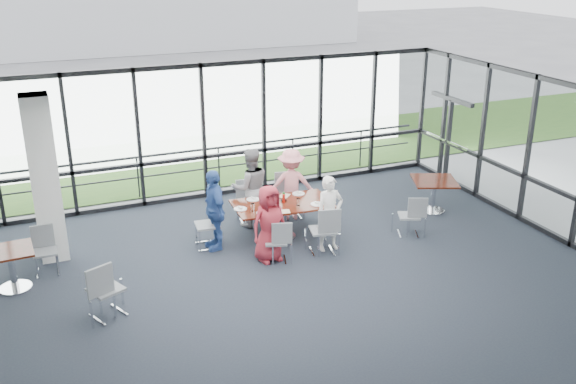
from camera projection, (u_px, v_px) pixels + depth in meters
name	position (u px, v px, depth m)	size (l,w,h in m)	color
floor	(286.00, 293.00, 11.17)	(12.00, 10.00, 0.02)	#202633
ceiling	(286.00, 113.00, 10.02)	(12.00, 10.00, 0.04)	silver
curtain_wall_back	(204.00, 132.00, 14.90)	(12.00, 0.10, 3.20)	white
curtain_wall_right	(564.00, 163.00, 12.75)	(0.10, 10.00, 3.20)	white
exit_door	(448.00, 141.00, 16.18)	(0.12, 1.60, 2.10)	black
structural_column	(45.00, 179.00, 11.88)	(0.50, 0.50, 3.20)	white
apron	(162.00, 142.00, 19.78)	(80.00, 70.00, 0.02)	gray
grass_strip	(177.00, 160.00, 18.05)	(80.00, 5.00, 0.01)	#295020
guard_rail	(199.00, 169.00, 15.81)	(0.06, 0.06, 12.00)	#2D2D33
main_table	(282.00, 209.00, 13.09)	(2.04, 1.21, 0.75)	#351909
side_table_left	(10.00, 257.00, 11.08)	(0.81, 0.81, 0.75)	#351909
side_table_right	(434.00, 184.00, 14.37)	(1.23, 1.23, 0.75)	#351909
diner_near_left	(269.00, 224.00, 12.07)	(0.74, 0.48, 1.51)	#AC2936
diner_near_right	(330.00, 214.00, 12.51)	(0.56, 0.41, 1.52)	white
diner_far_left	(250.00, 188.00, 13.57)	(0.84, 0.52, 1.73)	gray
diner_far_right	(291.00, 184.00, 13.96)	(1.03, 0.53, 1.59)	pink
diner_end	(214.00, 210.00, 12.55)	(0.96, 0.52, 1.64)	#3257A2
chair_main_nl	(276.00, 241.00, 12.14)	(0.41, 0.41, 0.83)	gray
chair_main_nr	(322.00, 230.00, 12.47)	(0.47, 0.47, 0.95)	gray
chair_main_fl	(250.00, 203.00, 13.84)	(0.44, 0.44, 0.91)	gray
chair_main_fr	(290.00, 197.00, 14.11)	(0.48, 0.48, 0.97)	gray
chair_main_end	(207.00, 225.00, 12.71)	(0.46, 0.46, 0.94)	gray
chair_spare_la	(106.00, 289.00, 10.29)	(0.48, 0.48, 0.99)	gray
chair_spare_lb	(45.00, 252.00, 11.69)	(0.42, 0.42, 0.86)	gray
chair_spare_r	(409.00, 216.00, 13.26)	(0.42, 0.42, 0.85)	gray
plate_nl	(263.00, 213.00, 12.55)	(0.27, 0.27, 0.01)	white
plate_nr	(317.00, 204.00, 12.98)	(0.27, 0.27, 0.01)	white
plate_fl	(253.00, 199.00, 13.23)	(0.28, 0.28, 0.01)	white
plate_fr	(298.00, 194.00, 13.53)	(0.26, 0.26, 0.01)	white
plate_end	(240.00, 209.00, 12.75)	(0.26, 0.26, 0.01)	white
tumbler_a	(273.00, 205.00, 12.77)	(0.07, 0.07, 0.14)	white
tumbler_b	(298.00, 202.00, 12.92)	(0.07, 0.07, 0.15)	white
tumbler_c	(278.00, 196.00, 13.25)	(0.07, 0.07, 0.13)	white
tumbler_d	(253.00, 207.00, 12.64)	(0.08, 0.08, 0.15)	white
menu_a	(282.00, 212.00, 12.63)	(0.30, 0.21, 0.00)	white
menu_b	(327.00, 203.00, 13.04)	(0.31, 0.22, 0.00)	white
menu_c	(284.00, 196.00, 13.43)	(0.27, 0.19, 0.00)	white
condiment_caddy	(284.00, 200.00, 13.16)	(0.10, 0.07, 0.04)	black
ketchup_bottle	(284.00, 199.00, 13.04)	(0.06, 0.06, 0.18)	#B3160D
green_bottle	(284.00, 197.00, 13.09)	(0.05, 0.05, 0.20)	#1E7724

